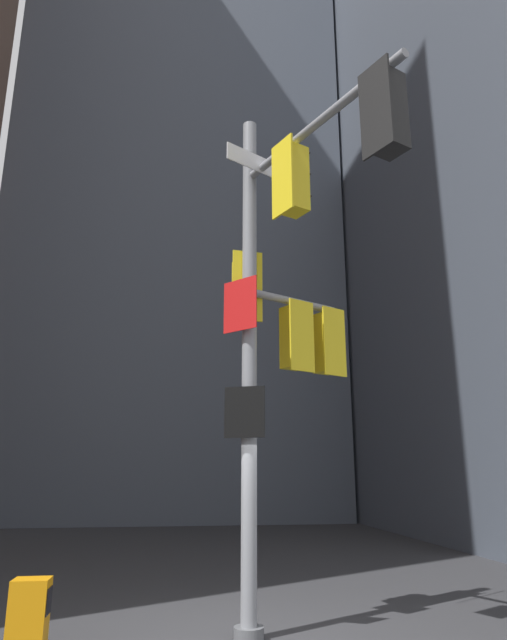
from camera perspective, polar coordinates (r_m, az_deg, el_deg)
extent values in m
plane|color=#2D2D30|center=(8.40, -0.49, -29.99)|extent=(120.00, 120.00, 0.00)
cube|color=#4C5460|center=(35.19, -7.75, 9.36)|extent=(15.98, 15.98, 33.44)
cylinder|color=gray|center=(8.31, -0.43, -3.19)|extent=(0.22, 0.22, 7.75)
cylinder|color=#595B5E|center=(8.38, -0.49, -29.46)|extent=(0.40, 0.40, 0.16)
cylinder|color=gray|center=(8.20, 6.20, 19.16)|extent=(1.49, 3.09, 0.12)
cylinder|color=gray|center=(9.07, 4.12, 1.87)|extent=(1.62, 0.93, 0.12)
cube|color=yellow|center=(8.12, 2.97, 14.47)|extent=(0.23, 0.45, 1.14)
cube|color=yellow|center=(8.21, 4.08, 14.10)|extent=(0.45, 0.45, 1.00)
cylinder|color=#360605|center=(8.50, 5.16, 15.77)|extent=(0.14, 0.21, 0.20)
cube|color=black|center=(8.56, 5.17, 16.45)|extent=(0.16, 0.23, 0.02)
cylinder|color=#3C2C06|center=(8.32, 5.22, 13.71)|extent=(0.14, 0.21, 0.20)
cube|color=black|center=(8.38, 5.23, 14.42)|extent=(0.16, 0.23, 0.02)
cylinder|color=#19C672|center=(8.16, 5.28, 11.56)|extent=(0.14, 0.21, 0.20)
cube|color=black|center=(8.22, 5.29, 12.29)|extent=(0.16, 0.23, 0.02)
cube|color=black|center=(6.95, 12.39, 20.51)|extent=(0.23, 0.45, 1.14)
cube|color=black|center=(7.06, 13.55, 19.93)|extent=(0.45, 0.45, 1.00)
cylinder|color=#360605|center=(7.39, 14.53, 21.57)|extent=(0.14, 0.21, 0.20)
cube|color=black|center=(7.47, 14.50, 22.29)|extent=(0.16, 0.23, 0.02)
cylinder|color=#3C2C06|center=(7.19, 14.73, 19.33)|extent=(0.14, 0.21, 0.20)
cube|color=black|center=(7.26, 14.70, 20.09)|extent=(0.16, 0.23, 0.02)
cylinder|color=#19C672|center=(7.00, 14.93, 16.96)|extent=(0.14, 0.21, 0.20)
cube|color=black|center=(7.07, 14.90, 17.77)|extent=(0.16, 0.23, 0.02)
cube|color=yellow|center=(8.77, 4.99, -1.58)|extent=(0.44, 0.25, 1.14)
cube|color=yellow|center=(8.91, 4.19, -1.82)|extent=(0.46, 0.46, 1.00)
cylinder|color=#360605|center=(9.14, 3.34, 0.08)|extent=(0.20, 0.15, 0.20)
cube|color=black|center=(9.18, 3.30, 0.79)|extent=(0.23, 0.17, 0.02)
cylinder|color=yellow|center=(9.06, 3.37, -2.06)|extent=(0.20, 0.15, 0.20)
cube|color=black|center=(9.09, 3.34, -1.33)|extent=(0.23, 0.17, 0.02)
cylinder|color=#06311C|center=(8.98, 3.41, -4.23)|extent=(0.20, 0.15, 0.20)
cube|color=black|center=(9.01, 3.37, -3.49)|extent=(0.23, 0.17, 0.02)
cube|color=yellow|center=(9.23, 8.30, -2.18)|extent=(0.44, 0.25, 1.14)
cube|color=yellow|center=(9.37, 7.49, -2.40)|extent=(0.46, 0.46, 1.00)
cylinder|color=#360605|center=(9.59, 6.60, -0.58)|extent=(0.20, 0.15, 0.20)
cube|color=black|center=(9.63, 6.56, 0.11)|extent=(0.23, 0.17, 0.02)
cylinder|color=#3C2C06|center=(9.51, 6.67, -2.62)|extent=(0.20, 0.15, 0.20)
cube|color=black|center=(9.54, 6.62, -1.92)|extent=(0.23, 0.17, 0.02)
cylinder|color=#19C672|center=(9.44, 6.73, -4.69)|extent=(0.20, 0.15, 0.20)
cube|color=black|center=(9.47, 6.68, -3.98)|extent=(0.23, 0.17, 0.02)
cube|color=yellow|center=(8.71, -0.62, 3.55)|extent=(0.48, 0.09, 1.14)
cube|color=yellow|center=(8.88, -0.94, 3.16)|extent=(0.38, 0.38, 1.00)
cylinder|color=#360605|center=(9.18, -1.24, 4.86)|extent=(0.21, 0.08, 0.20)
cube|color=black|center=(9.23, -1.25, 5.54)|extent=(0.23, 0.10, 0.02)
cylinder|color=#3C2C06|center=(9.06, -1.25, 2.78)|extent=(0.21, 0.08, 0.20)
cube|color=black|center=(9.11, -1.26, 3.49)|extent=(0.23, 0.10, 0.02)
cylinder|color=#19C672|center=(8.96, -1.27, 0.65)|extent=(0.21, 0.08, 0.20)
cube|color=black|center=(9.00, -1.27, 1.38)|extent=(0.23, 0.10, 0.02)
cube|color=white|center=(9.14, 1.03, 15.52)|extent=(1.24, 0.75, 0.28)
cube|color=#19479E|center=(9.14, 1.03, 15.52)|extent=(1.21, 0.73, 0.24)
cube|color=red|center=(8.31, -1.40, 1.58)|extent=(0.44, 0.49, 0.80)
cube|color=white|center=(8.31, -1.40, 1.58)|extent=(0.41, 0.45, 0.76)
cube|color=black|center=(7.96, -0.93, -9.40)|extent=(0.55, 0.27, 0.72)
cube|color=white|center=(7.96, -0.93, -9.40)|extent=(0.51, 0.25, 0.68)
cube|color=orange|center=(8.14, -22.07, -26.36)|extent=(0.44, 0.36, 0.86)
cube|color=black|center=(8.06, -20.22, -25.39)|extent=(0.01, 0.29, 0.31)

